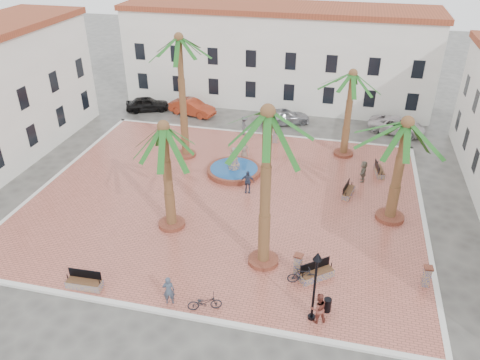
{
  "coord_description": "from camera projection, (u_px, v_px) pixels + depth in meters",
  "views": [
    {
      "loc": [
        7.29,
        -26.36,
        17.11
      ],
      "look_at": [
        1.0,
        0.0,
        1.6
      ],
      "focal_mm": 35.0,
      "sensor_mm": 36.0,
      "label": 1
    }
  ],
  "objects": [
    {
      "name": "lamppost_e",
      "position": [
        402.0,
        159.0,
        30.7
      ],
      "size": [
        0.47,
        0.47,
        4.33
      ],
      "color": "black",
      "rests_on": "plaza"
    },
    {
      "name": "pedestrian_north",
      "position": [
        244.0,
        125.0,
        40.72
      ],
      "size": [
        0.72,
        1.16,
        1.73
      ],
      "primitive_type": "imported",
      "rotation": [
        0.0,
        0.0,
        1.65
      ],
      "color": "#47474B",
      "rests_on": "plaza"
    },
    {
      "name": "bench_e",
      "position": [
        348.0,
        192.0,
        32.2
      ],
      "size": [
        0.87,
        1.74,
        0.88
      ],
      "rotation": [
        0.0,
        0.0,
        1.34
      ],
      "color": "#7B6861",
      "rests_on": "plaza"
    },
    {
      "name": "building_north",
      "position": [
        277.0,
        55.0,
        46.74
      ],
      "size": [
        30.4,
        7.4,
        9.5
      ],
      "color": "white",
      "rests_on": "ground"
    },
    {
      "name": "kerb_s",
      "position": [
        168.0,
        313.0,
        22.9
      ],
      "size": [
        26.3,
        0.3,
        0.16
      ],
      "primitive_type": "cube",
      "color": "silver",
      "rests_on": "ground"
    },
    {
      "name": "plaza",
      "position": [
        226.0,
        198.0,
        32.19
      ],
      "size": [
        26.0,
        22.0,
        0.15
      ],
      "primitive_type": "cube",
      "color": "#B75D4C",
      "rests_on": "ground"
    },
    {
      "name": "bench_s",
      "position": [
        84.0,
        283.0,
        24.22
      ],
      "size": [
        1.91,
        0.65,
        1.0
      ],
      "rotation": [
        0.0,
        0.0,
        0.04
      ],
      "color": "#7B6861",
      "rests_on": "plaza"
    },
    {
      "name": "cyclist_b",
      "position": [
        318.0,
        308.0,
        21.96
      ],
      "size": [
        0.98,
        0.89,
        1.65
      ],
      "primitive_type": "imported",
      "rotation": [
        0.0,
        0.0,
        3.54
      ],
      "color": "brown",
      "rests_on": "plaza"
    },
    {
      "name": "palm_ne",
      "position": [
        352.0,
        84.0,
        34.85
      ],
      "size": [
        5.03,
        5.03,
        7.03
      ],
      "color": "brown",
      "rests_on": "plaza"
    },
    {
      "name": "bollard_se",
      "position": [
        298.0,
        264.0,
        24.99
      ],
      "size": [
        0.54,
        0.54,
        1.26
      ],
      "rotation": [
        0.0,
        0.0,
        -0.22
      ],
      "color": "#7B6861",
      "rests_on": "plaza"
    },
    {
      "name": "pedestrian_east",
      "position": [
        363.0,
        171.0,
        33.66
      ],
      "size": [
        0.53,
        1.49,
        1.59
      ],
      "primitive_type": "imported",
      "rotation": [
        0.0,
        0.0,
        -1.61
      ],
      "color": "#686051",
      "rests_on": "plaza"
    },
    {
      "name": "bollard_e",
      "position": [
        427.0,
        276.0,
        24.17
      ],
      "size": [
        0.46,
        0.46,
        1.23
      ],
      "rotation": [
        0.0,
        0.0,
        0.05
      ],
      "color": "#7B6861",
      "rests_on": "plaza"
    },
    {
      "name": "kerb_w",
      "position": [
        57.0,
        176.0,
        34.8
      ],
      "size": [
        0.3,
        22.3,
        0.16
      ],
      "primitive_type": "cube",
      "color": "silver",
      "rests_on": "ground"
    },
    {
      "name": "lamppost_s",
      "position": [
        316.0,
        275.0,
        21.16
      ],
      "size": [
        0.44,
        0.44,
        4.01
      ],
      "color": "black",
      "rests_on": "plaza"
    },
    {
      "name": "ground",
      "position": [
        226.0,
        198.0,
        32.22
      ],
      "size": [
        120.0,
        120.0,
        0.0
      ],
      "primitive_type": "plane",
      "color": "#56544F",
      "rests_on": "ground"
    },
    {
      "name": "kerb_e",
      "position": [
        424.0,
        223.0,
        29.57
      ],
      "size": [
        0.3,
        22.3,
        0.16
      ],
      "primitive_type": "cube",
      "color": "silver",
      "rests_on": "ground"
    },
    {
      "name": "palm_s",
      "position": [
        267.0,
        130.0,
        22.16
      ],
      "size": [
        5.51,
        5.51,
        9.33
      ],
      "color": "brown",
      "rests_on": "plaza"
    },
    {
      "name": "bench_se",
      "position": [
        317.0,
        274.0,
        24.82
      ],
      "size": [
        1.86,
        1.67,
        1.01
      ],
      "rotation": [
        0.0,
        0.0,
        0.68
      ],
      "color": "#7B6861",
      "rests_on": "plaza"
    },
    {
      "name": "car_red",
      "position": [
        192.0,
        107.0,
        45.24
      ],
      "size": [
        4.82,
        2.66,
        1.51
      ],
      "primitive_type": "imported",
      "rotation": [
        0.0,
        0.0,
        1.32
      ],
      "color": "#9B3119",
      "rests_on": "ground"
    },
    {
      "name": "pedestrian_fountain_a",
      "position": [
        244.0,
        149.0,
        36.57
      ],
      "size": [
        0.88,
        0.59,
        1.74
      ],
      "primitive_type": "imported",
      "rotation": [
        0.0,
        0.0,
        -0.05
      ],
      "color": "#856858",
      "rests_on": "plaza"
    },
    {
      "name": "bicycle_b",
      "position": [
        302.0,
        276.0,
        24.44
      ],
      "size": [
        1.65,
        0.8,
        0.95
      ],
      "primitive_type": "imported",
      "rotation": [
        0.0,
        0.0,
        1.8
      ],
      "color": "black",
      "rests_on": "plaza"
    },
    {
      "name": "car_black",
      "position": [
        147.0,
        104.0,
        46.18
      ],
      "size": [
        4.48,
        3.15,
        1.42
      ],
      "primitive_type": "imported",
      "rotation": [
        0.0,
        0.0,
        1.97
      ],
      "color": "black",
      "rests_on": "ground"
    },
    {
      "name": "bollard_n",
      "position": [
        275.0,
        134.0,
        39.39
      ],
      "size": [
        0.65,
        0.65,
        1.54
      ],
      "rotation": [
        0.0,
        0.0,
        0.2
      ],
      "color": "#7B6861",
      "rests_on": "plaza"
    },
    {
      "name": "litter_bin",
      "position": [
        327.0,
        305.0,
        22.75
      ],
      "size": [
        0.38,
        0.38,
        0.75
      ],
      "primitive_type": "cylinder",
      "color": "black",
      "rests_on": "plaza"
    },
    {
      "name": "car_white",
      "position": [
        397.0,
        126.0,
        41.55
      ],
      "size": [
        5.3,
        3.34,
        1.36
      ],
      "primitive_type": "imported",
      "rotation": [
        0.0,
        0.0,
        1.34
      ],
      "color": "silver",
      "rests_on": "ground"
    },
    {
      "name": "cyclist_a",
      "position": [
        169.0,
        290.0,
        22.99
      ],
      "size": [
        0.68,
        0.54,
        1.65
      ],
      "primitive_type": "imported",
      "rotation": [
        0.0,
        0.0,
        3.41
      ],
      "color": "#3A4454",
      "rests_on": "plaza"
    },
    {
      "name": "fountain",
      "position": [
        234.0,
        169.0,
        34.97
      ],
      "size": [
        4.04,
        4.04,
        2.09
      ],
      "color": "brown",
      "rests_on": "plaza"
    },
    {
      "name": "palm_e",
      "position": [
        405.0,
        137.0,
        27.02
      ],
      "size": [
        5.8,
        5.8,
        7.0
      ],
      "color": "brown",
      "rests_on": "plaza"
    },
    {
      "name": "palm_sw",
      "position": [
        164.0,
        140.0,
        26.3
      ],
      "size": [
        5.36,
        5.36,
        7.05
      ],
      "color": "brown",
      "rests_on": "plaza"
    },
    {
      "name": "palm_nw",
      "position": [
        179.0,
        51.0,
        33.43
      ],
      "size": [
        5.11,
        5.11,
        9.69
      ],
      "color": "brown",
      "rests_on": "plaza"
    },
    {
      "name": "kerb_n",
      "position": [
        258.0,
        134.0,
        41.47
      ],
      "size": [
        26.3,
        0.3,
        0.16
      ],
      "primitive_type": "cube",
      "color": "silver",
      "rests_on": "ground"
    },
    {
      "name": "car_silver",
      "position": [
        285.0,
        117.0,
        43.39
      ],
      "size": [
        4.94,
        3.56,
        1.33
      ],
      "primitive_type": "imported",
      "rotation": [
        0.0,
        0.0,
        1.99
      ],
      "color": "#9C9EA5",
      "rests_on": "ground"
    },
    {
      "name": "pedestrian_fountain_b",
      "position": [
        248.0,
        182.0,
        32.26
      ],
      "size": [
        1.01,
        0.5,
        1.66
      ],
      "primitive_type": "imported",
      "rotation": [
        0.0,
        0.0,
        0.1
      ],
      "color": "#303C55",
      "rests_on": "plaza"
    },
    {
      "name": "bicycle_a",
      "position": [
        205.0,
        302.0,
        22.8
      ],
      "size": [
        1.8,
        1.13,
        0.89
      ],
      "primitive_type": "imported",
      "rotation": [
        0.0,
        0.0,
        1.92
      ],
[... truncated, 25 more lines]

